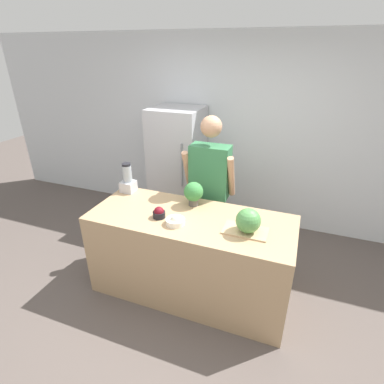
{
  "coord_description": "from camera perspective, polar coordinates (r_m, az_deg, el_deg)",
  "views": [
    {
      "loc": [
        0.9,
        -1.93,
        2.38
      ],
      "look_at": [
        0.0,
        0.44,
        1.16
      ],
      "focal_mm": 28.0,
      "sensor_mm": 36.0,
      "label": 1
    }
  ],
  "objects": [
    {
      "name": "cutting_board",
      "position": [
        2.73,
        10.12,
        -7.25
      ],
      "size": [
        0.39,
        0.23,
        0.01
      ],
      "color": "tan",
      "rests_on": "counter_island"
    },
    {
      "name": "watermelon",
      "position": [
        2.65,
        10.66,
        -5.39
      ],
      "size": [
        0.22,
        0.22,
        0.22
      ],
      "color": "#4C8C47",
      "rests_on": "cutting_board"
    },
    {
      "name": "ground_plane",
      "position": [
        3.19,
        -3.06,
        -22.52
      ],
      "size": [
        14.0,
        14.0,
        0.0
      ],
      "primitive_type": "plane",
      "color": "#564C47"
    },
    {
      "name": "potted_plant",
      "position": [
        3.05,
        0.29,
        -0.09
      ],
      "size": [
        0.2,
        0.2,
        0.25
      ],
      "color": "#514C47",
      "rests_on": "counter_island"
    },
    {
      "name": "wall_back",
      "position": [
        4.3,
        8.16,
        10.96
      ],
      "size": [
        8.0,
        0.06,
        2.6
      ],
      "color": "silver",
      "rests_on": "ground_plane"
    },
    {
      "name": "refrigerator",
      "position": [
        4.32,
        -2.78,
        4.79
      ],
      "size": [
        0.68,
        0.66,
        1.67
      ],
      "color": "#B7B7BC",
      "rests_on": "ground_plane"
    },
    {
      "name": "person",
      "position": [
        3.43,
        3.34,
        0.24
      ],
      "size": [
        0.57,
        0.27,
        1.76
      ],
      "color": "#333338",
      "rests_on": "ground_plane"
    },
    {
      "name": "bowl_cream",
      "position": [
        2.78,
        -3.2,
        -5.5
      ],
      "size": [
        0.18,
        0.18,
        0.1
      ],
      "color": "white",
      "rests_on": "counter_island"
    },
    {
      "name": "counter_island",
      "position": [
        3.15,
        -0.27,
        -11.89
      ],
      "size": [
        1.99,
        0.81,
        0.91
      ],
      "color": "tan",
      "rests_on": "ground_plane"
    },
    {
      "name": "blender",
      "position": [
        3.43,
        -12.14,
        2.2
      ],
      "size": [
        0.15,
        0.15,
        0.34
      ],
      "color": "#B7B7BC",
      "rests_on": "counter_island"
    },
    {
      "name": "bowl_cherries",
      "position": [
        2.89,
        -6.31,
        -4.01
      ],
      "size": [
        0.12,
        0.12,
        0.11
      ],
      "color": "black",
      "rests_on": "counter_island"
    }
  ]
}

